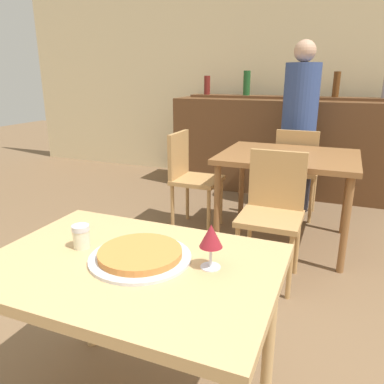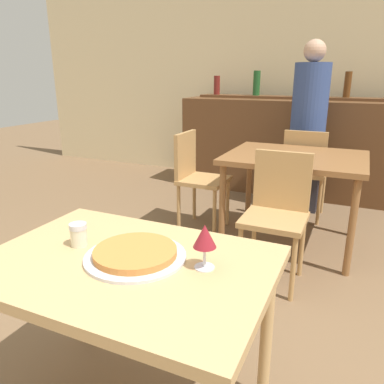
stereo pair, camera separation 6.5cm
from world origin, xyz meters
name	(u,v)px [view 1 (the left image)]	position (x,y,z in m)	size (l,w,h in m)	color
wall_back	(295,71)	(0.00, 3.95, 1.40)	(8.00, 0.05, 2.80)	beige
dining_table_near	(132,283)	(0.00, 0.00, 0.64)	(1.04, 0.73, 0.72)	tan
dining_table_far	(288,164)	(0.26, 1.97, 0.67)	(1.06, 0.87, 0.75)	brown
bar_counter	(283,147)	(0.00, 3.44, 0.54)	(2.60, 0.56, 1.08)	brown
bar_back_shelf	(290,94)	(0.01, 3.58, 1.14)	(2.39, 0.24, 0.32)	brown
chair_far_side_front	(273,206)	(0.26, 1.37, 0.51)	(0.40, 0.40, 0.87)	tan
chair_far_side_back	(296,167)	(0.26, 2.58, 0.51)	(0.40, 0.40, 0.87)	tan
chair_far_side_left	(190,173)	(-0.59, 1.97, 0.51)	(0.40, 0.40, 0.87)	tan
pizza_tray	(140,255)	(0.02, 0.03, 0.74)	(0.37, 0.37, 0.04)	silver
cheese_shaker	(81,236)	(-0.23, 0.03, 0.77)	(0.07, 0.07, 0.09)	beige
person_standing	(299,122)	(0.22, 2.86, 0.90)	(0.34, 0.34, 1.67)	#2D2D38
wine_glass	(211,237)	(0.28, 0.07, 0.84)	(0.08, 0.08, 0.16)	silver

